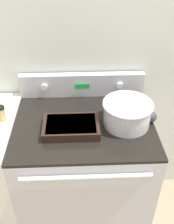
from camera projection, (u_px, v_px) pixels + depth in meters
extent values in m
cube|color=silver|center=(81.00, 49.00, 1.62)|extent=(8.00, 0.05, 2.50)
cube|color=#BCBCC1|center=(84.00, 177.00, 1.80)|extent=(0.80, 0.64, 0.93)
cube|color=black|center=(84.00, 123.00, 1.52)|extent=(0.80, 0.64, 0.02)
cylinder|color=silver|center=(86.00, 177.00, 1.29)|extent=(0.66, 0.02, 0.02)
cube|color=#BCBCC1|center=(82.00, 85.00, 1.71)|extent=(0.80, 0.05, 0.16)
cylinder|color=white|center=(44.00, 87.00, 1.67)|extent=(0.04, 0.02, 0.04)
cylinder|color=white|center=(120.00, 85.00, 1.68)|extent=(0.04, 0.02, 0.04)
cube|color=green|center=(82.00, 86.00, 1.68)|extent=(0.09, 0.01, 0.03)
cylinder|color=silver|center=(127.00, 114.00, 1.46)|extent=(0.26, 0.26, 0.14)
torus|color=silver|center=(128.00, 104.00, 1.42)|extent=(0.28, 0.28, 0.01)
cylinder|color=beige|center=(128.00, 106.00, 1.43)|extent=(0.24, 0.24, 0.02)
cube|color=black|center=(71.00, 127.00, 1.44)|extent=(0.31, 0.20, 0.05)
cube|color=#B2894C|center=(71.00, 125.00, 1.43)|extent=(0.27, 0.18, 0.03)
cylinder|color=#333338|center=(145.00, 106.00, 1.63)|extent=(0.01, 0.29, 0.01)
sphere|color=#333338|center=(151.00, 117.00, 1.50)|extent=(0.06, 0.06, 0.06)
cylinder|color=tan|center=(2.00, 114.00, 1.49)|extent=(0.05, 0.05, 0.08)
cylinder|color=black|center=(0.00, 108.00, 1.46)|extent=(0.05, 0.05, 0.01)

